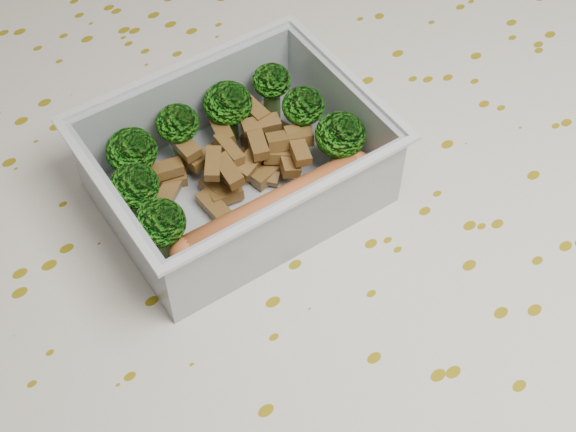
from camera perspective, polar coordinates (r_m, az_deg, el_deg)
dining_table at (r=0.57m, az=-0.32°, el=-7.23°), size 1.40×0.90×0.75m
tablecloth at (r=0.52m, az=-0.34°, el=-4.45°), size 1.46×0.96×0.19m
lunch_container at (r=0.50m, az=-3.63°, el=3.18°), size 0.18×0.15×0.06m
broccoli_florets at (r=0.50m, az=-4.95°, el=5.24°), size 0.16×0.10×0.05m
meat_pile at (r=0.51m, az=-3.56°, el=4.15°), size 0.11×0.07×0.03m
sausage at (r=0.48m, az=-0.90°, el=0.49°), size 0.14×0.03×0.02m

